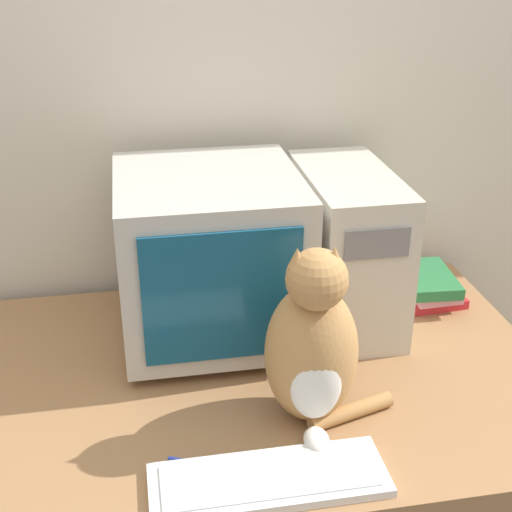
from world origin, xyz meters
name	(u,v)px	position (x,y,z in m)	size (l,w,h in m)	color
wall_back	(216,112)	(0.00, 0.99, 1.25)	(7.00, 0.05, 2.50)	beige
desk	(251,497)	(0.00, 0.46, 0.38)	(1.41, 0.93, 0.77)	#9E7047
crt_monitor	(210,255)	(-0.06, 0.66, 0.98)	(0.43, 0.46, 0.42)	#BCB7AD
computer_tower	(346,247)	(0.29, 0.68, 0.97)	(0.22, 0.44, 0.39)	beige
keyboard	(269,480)	(-0.03, 0.10, 0.78)	(0.45, 0.15, 0.02)	silver
cat	(313,348)	(0.10, 0.28, 0.94)	(0.29, 0.25, 0.41)	#B7844C
book_stack	(428,286)	(0.54, 0.72, 0.81)	(0.17, 0.21, 0.08)	red
pen	(203,465)	(-0.14, 0.17, 0.77)	(0.13, 0.07, 0.01)	navy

